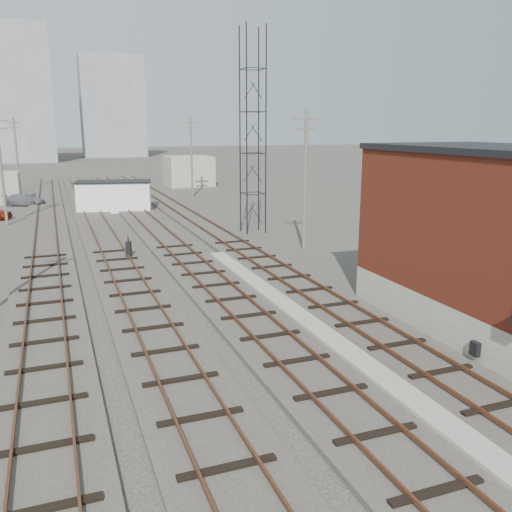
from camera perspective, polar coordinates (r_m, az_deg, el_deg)
ground at (r=64.68m, az=-12.75°, el=6.08°), size 320.00×320.00×0.00m
track_right at (r=44.75m, az=-5.72°, el=3.31°), size 3.20×90.00×0.39m
track_mid_right at (r=43.91m, az=-10.78°, el=2.95°), size 3.20×90.00×0.39m
track_mid_left at (r=43.43m, az=-15.98°, el=2.55°), size 3.20×90.00×0.39m
track_left at (r=43.31m, az=-21.25°, el=2.12°), size 3.20×90.00×0.39m
platform_curb at (r=21.36m, az=6.75°, el=-8.08°), size 0.90×28.00×0.26m
brick_building at (r=22.95m, az=25.13°, el=1.35°), size 6.54×12.20×7.22m
lattice_tower at (r=41.15m, az=-0.34°, el=12.85°), size 1.60×1.60×15.00m
utility_pole_left_b at (r=48.83m, az=-25.26°, el=8.51°), size 1.80×0.24×9.00m
utility_pole_left_c at (r=73.75m, az=-23.89°, el=9.89°), size 1.80×0.24×9.00m
utility_pole_right_a at (r=35.23m, az=5.21°, el=8.29°), size 1.80×0.24×9.00m
utility_pole_right_b at (r=63.53m, az=-6.81°, el=10.53°), size 1.80×0.24×9.00m
apartment_left at (r=139.07m, az=-25.35°, el=15.13°), size 22.00×14.00×30.00m
apartment_right at (r=154.58m, az=-14.91°, el=14.90°), size 16.00×12.00×26.00m
shed_right at (r=75.94m, az=-7.12°, el=8.87°), size 6.00×6.00×4.00m
switch_stand at (r=33.94m, az=-13.26°, el=0.67°), size 0.41×0.41×1.34m
site_trailer at (r=53.70m, az=-14.69°, el=6.12°), size 7.43×4.36×2.93m
car_grey at (r=60.87m, az=-23.17°, el=5.46°), size 4.51×3.28×1.21m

